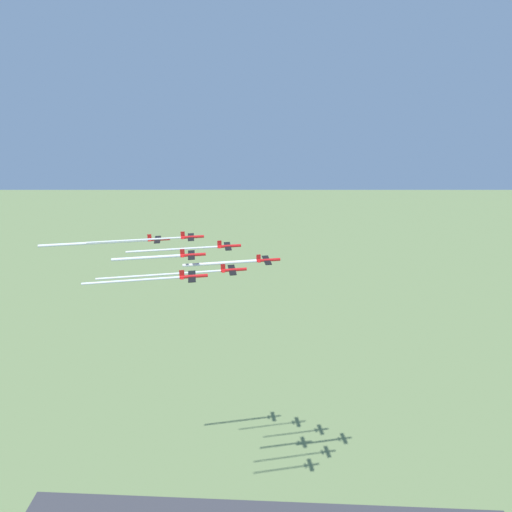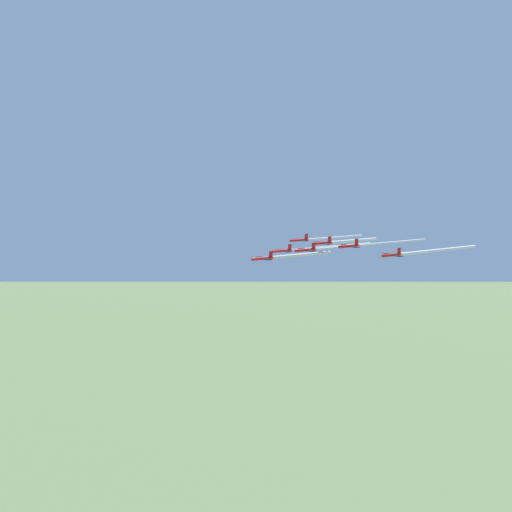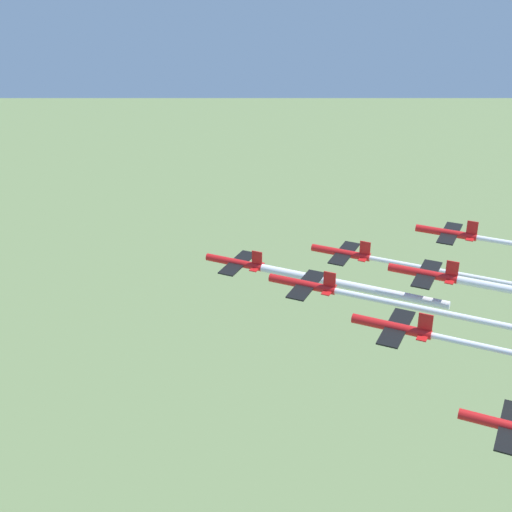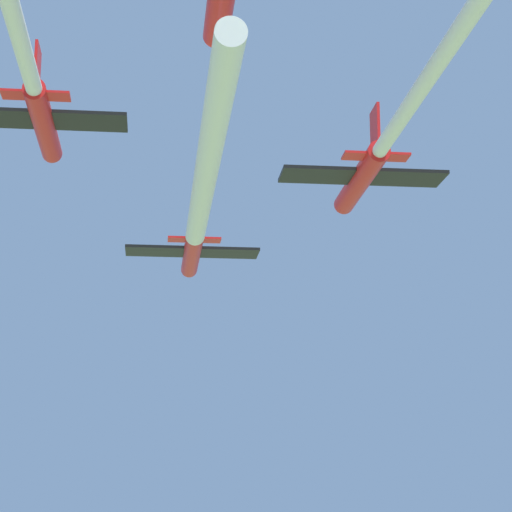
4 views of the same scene
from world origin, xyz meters
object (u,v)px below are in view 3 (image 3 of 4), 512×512
Objects in this scene: jet_4 at (425,273)px; jet_2 at (343,253)px; jet_5 at (448,233)px; jet_3 at (394,327)px; jet_0 at (236,262)px; jet_6 at (509,426)px; jet_1 at (305,284)px.

jet_2 is at bearing 59.53° from jet_4.
jet_2 is 1.00× the size of jet_5.
jet_3 is at bearing -150.46° from jet_2.
jet_4 is at bearing -90.00° from jet_0.
jet_0 is at bearing 120.47° from jet_5.
jet_3 is (-33.84, 17.57, 5.65)m from jet_0.
jet_3 is 19.35m from jet_4.
jet_0 is 1.00× the size of jet_4.
jet_6 is (-34.86, 36.87, 0.74)m from jet_2.
jet_1 reaches higher than jet_6.
jet_4 reaches higher than jet_1.
jet_4 is 19.34m from jet_5.
jet_3 reaches higher than jet_6.
jet_6 is (-33.84, 17.57, -2.17)m from jet_1.
jet_1 is 19.55m from jet_2.
jet_5 is at bearing 18.78° from jet_6.
jet_0 is at bearing 59.53° from jet_1.
jet_1 is 38.19m from jet_6.
jet_1 is at bearing 59.53° from jet_6.
jet_1 is at bearing 120.47° from jet_4.
jet_6 is at bearing -120.47° from jet_0.
jet_6 is (-50.75, 26.35, 1.69)m from jet_0.
jet_3 is 1.00× the size of jet_6.
jet_1 is at bearing 180.00° from jet_2.
jet_4 is 1.00× the size of jet_5.
jet_3 is 38.70m from jet_5.
jet_2 is 19.43m from jet_4.
jet_6 reaches higher than jet_0.
jet_5 is at bearing -29.54° from jet_1.
jet_5 reaches higher than jet_1.
jet_5 is 1.00× the size of jet_6.
jet_5 is 51.09m from jet_6.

